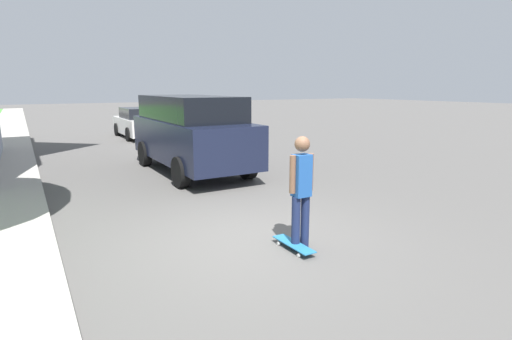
{
  "coord_description": "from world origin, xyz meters",
  "views": [
    {
      "loc": [
        -2.98,
        -5.29,
        2.39
      ],
      "look_at": [
        0.64,
        0.86,
        0.9
      ],
      "focal_mm": 28.0,
      "sensor_mm": 36.0,
      "label": 1
    }
  ],
  "objects_px": {
    "skateboard": "(294,245)",
    "skateboarder": "(301,187)",
    "car_down_street": "(141,123)",
    "suv_parked": "(191,131)"
  },
  "relations": [
    {
      "from": "skateboarder",
      "to": "skateboard",
      "type": "bearing_deg",
      "value": -174.6
    },
    {
      "from": "car_down_street",
      "to": "skateboarder",
      "type": "bearing_deg",
      "value": -95.84
    },
    {
      "from": "suv_parked",
      "to": "skateboard",
      "type": "xyz_separation_m",
      "value": [
        -0.78,
        -6.09,
        -1.09
      ]
    },
    {
      "from": "suv_parked",
      "to": "car_down_street",
      "type": "relative_size",
      "value": 1.25
    },
    {
      "from": "skateboarder",
      "to": "car_down_street",
      "type": "bearing_deg",
      "value": 84.16
    },
    {
      "from": "car_down_street",
      "to": "skateboarder",
      "type": "xyz_separation_m",
      "value": [
        -1.52,
        -14.86,
        0.25
      ]
    },
    {
      "from": "suv_parked",
      "to": "skateboarder",
      "type": "bearing_deg",
      "value": -96.18
    },
    {
      "from": "car_down_street",
      "to": "skateboarder",
      "type": "distance_m",
      "value": 14.94
    },
    {
      "from": "suv_parked",
      "to": "skateboarder",
      "type": "height_order",
      "value": "suv_parked"
    },
    {
      "from": "skateboard",
      "to": "skateboarder",
      "type": "bearing_deg",
      "value": 5.4
    }
  ]
}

